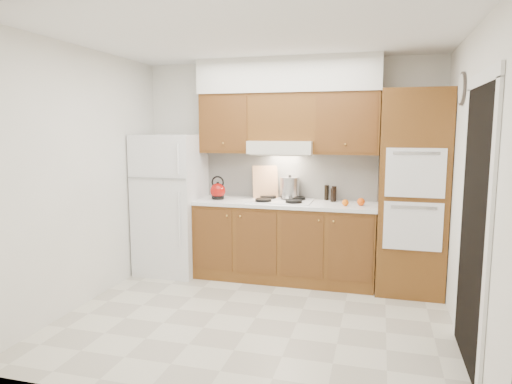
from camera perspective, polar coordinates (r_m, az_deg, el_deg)
floor at (r=4.51m, az=-0.05°, el=-15.46°), size 3.60×3.60×0.00m
ceiling at (r=4.22m, az=-0.06°, el=18.97°), size 3.60×3.60×0.00m
wall_back at (r=5.63m, az=3.99°, el=2.89°), size 3.60×0.02×2.60m
wall_left at (r=4.96m, az=-20.56°, el=1.73°), size 0.02×3.00×2.60m
wall_right at (r=4.09m, az=25.08°, el=0.27°), size 0.02×3.00×2.60m
fridge at (r=5.79m, az=-10.55°, el=-1.47°), size 0.75×0.72×1.72m
base_cabinets at (r=5.47m, az=3.54°, el=-6.28°), size 2.11×0.60×0.90m
countertop at (r=5.37m, az=3.57°, el=-1.44°), size 2.13×0.62×0.04m
backsplash at (r=5.61m, az=4.20°, el=2.06°), size 2.11×0.03×0.56m
oven_cabinet at (r=5.23m, az=18.91°, el=-0.11°), size 0.70×0.65×2.20m
upper_cab_left at (r=5.63m, az=-3.52°, el=8.51°), size 0.63×0.33×0.70m
upper_cab_right at (r=5.34m, az=11.32°, el=8.40°), size 0.73×0.33×0.70m
range_hood at (r=5.39m, az=3.29°, el=5.61°), size 0.75×0.45×0.15m
upper_cab_over_hood at (r=5.45m, az=3.45°, el=9.31°), size 0.75×0.33×0.55m
soffit at (r=5.46m, az=3.99°, el=14.31°), size 2.13×0.36×0.40m
cooktop at (r=5.39m, az=3.09°, el=-1.11°), size 0.74×0.50×0.01m
doorway at (r=3.78m, az=25.56°, el=-4.16°), size 0.02×0.90×2.10m
wall_clock at (r=4.61m, az=24.36°, el=11.69°), size 0.02×0.30×0.30m
kettle at (r=5.55m, az=-4.80°, el=0.14°), size 0.25×0.25×0.19m
cutting_board at (r=5.58m, az=1.17°, el=1.22°), size 0.32×0.22×0.41m
stock_pot at (r=5.49m, az=4.24°, el=0.54°), size 0.24×0.24×0.24m
condiment_a at (r=5.53m, az=8.80°, el=-0.08°), size 0.07×0.07×0.18m
condiment_b at (r=5.48m, az=9.73°, el=-0.19°), size 0.07×0.07×0.18m
condiment_c at (r=5.41m, az=9.60°, el=-0.37°), size 0.07×0.07×0.16m
orange_near at (r=5.21m, az=12.99°, el=-1.21°), size 0.10×0.10×0.09m
orange_far at (r=5.15m, az=11.11°, el=-1.32°), size 0.09×0.09×0.07m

